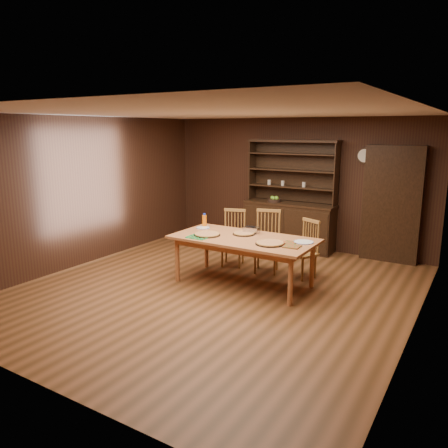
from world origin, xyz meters
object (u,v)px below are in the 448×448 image
Objects in this scene: dining_table at (243,242)px; juice_bottle at (204,221)px; chair_center at (267,239)px; chair_right at (306,247)px; china_hutch at (290,220)px; chair_left at (234,236)px.

juice_bottle is (-0.93, 0.32, 0.17)m from dining_table.
chair_right is (0.68, 0.05, -0.06)m from chair_center.
china_hutch reaches higher than chair_center.
chair_center is (0.02, 0.80, -0.12)m from dining_table.
dining_table is 1.00m from juice_bottle.
juice_bottle is (-0.95, -0.48, 0.30)m from chair_center.
china_hutch is at bearing 81.62° from chair_center.
chair_left reaches higher than juice_bottle.
china_hutch is at bearing 95.61° from dining_table.
chair_right is at bearing -15.91° from chair_left.
china_hutch is 2.15m from juice_bottle.
chair_left is 1.35m from chair_right.
juice_bottle is at bearing -137.04° from chair_right.
chair_center is (0.67, -0.01, 0.03)m from chair_left.
chair_left is at bearing 128.46° from dining_table.
dining_table is 2.30× the size of chair_right.
chair_left is at bearing 60.03° from juice_bottle.
chair_left reaches higher than dining_table.
chair_right is (1.35, 0.04, -0.02)m from chair_left.
chair_left is (-0.65, 0.82, -0.16)m from dining_table.
chair_left is (-0.42, -1.52, -0.07)m from china_hutch.
chair_center is at bearing 26.92° from juice_bottle.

